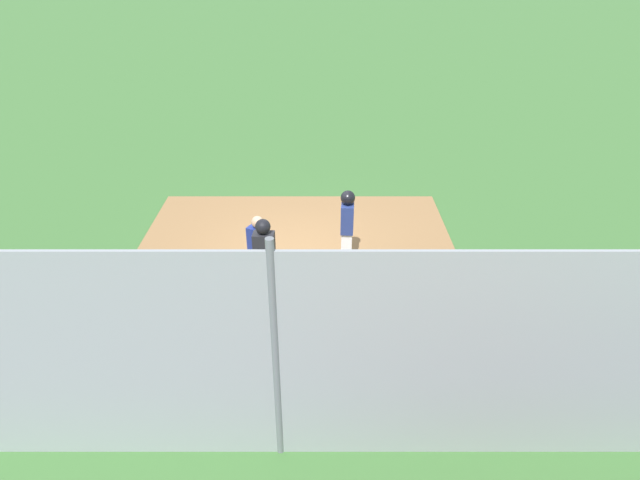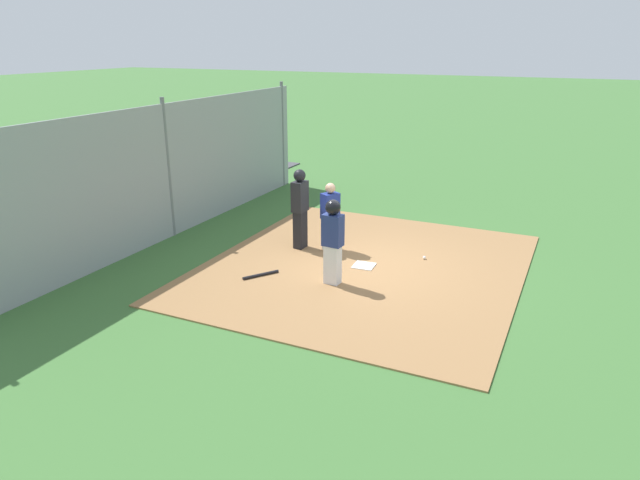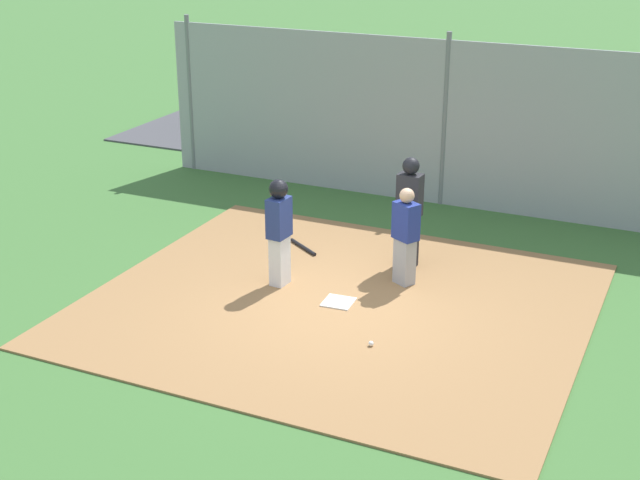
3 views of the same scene
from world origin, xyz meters
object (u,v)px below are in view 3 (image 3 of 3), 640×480
at_px(runner, 279,225).
at_px(baseball_bat, 303,247).
at_px(baseball, 371,344).
at_px(home_plate, 338,302).
at_px(parked_car_red, 383,125).
at_px(umpire, 409,209).
at_px(parked_car_green, 282,108).
at_px(catcher, 405,235).

bearing_deg(runner, baseball_bat, 106.30).
bearing_deg(baseball, home_plate, -48.36).
xyz_separation_m(home_plate, parked_car_red, (2.45, -8.23, 0.57)).
relative_size(home_plate, baseball_bat, 0.56).
bearing_deg(umpire, baseball_bat, -85.48).
distance_m(home_plate, baseball, 1.42).
height_order(runner, parked_car_green, runner).
bearing_deg(umpire, runner, -42.87).
bearing_deg(baseball_bat, parked_car_red, -46.74).
bearing_deg(runner, baseball, -28.06).
relative_size(baseball_bat, parked_car_green, 0.18).
relative_size(catcher, baseball, 21.10).
relative_size(runner, baseball_bat, 2.16).
bearing_deg(runner, home_plate, -8.11).
xyz_separation_m(umpire, baseball_bat, (1.87, 0.04, -0.95)).
bearing_deg(runner, umpire, 48.41).
distance_m(catcher, parked_car_green, 9.79).
xyz_separation_m(catcher, parked_car_green, (6.04, -7.70, -0.22)).
xyz_separation_m(runner, parked_car_red, (1.35, -7.99, -0.40)).
distance_m(baseball, parked_car_green, 11.72).
height_order(umpire, baseball_bat, umpire).
xyz_separation_m(runner, baseball, (-2.05, 1.31, -0.95)).
xyz_separation_m(baseball, parked_car_green, (6.34, -9.84, 0.55)).
distance_m(home_plate, catcher, 1.49).
bearing_deg(parked_car_green, parked_car_red, 173.61).
relative_size(catcher, parked_car_green, 0.36).
xyz_separation_m(umpire, parked_car_green, (5.86, -7.03, -0.40)).
height_order(catcher, baseball_bat, catcher).
relative_size(runner, baseball, 23.11).
bearing_deg(parked_car_red, parked_car_green, 172.05).
height_order(home_plate, catcher, catcher).
distance_m(umpire, parked_car_red, 7.11).
height_order(umpire, baseball, umpire).
xyz_separation_m(home_plate, parked_car_green, (5.39, -8.79, 0.57)).
height_order(home_plate, baseball, baseball).
bearing_deg(baseball, parked_car_green, -57.23).
distance_m(umpire, runner, 2.18).
relative_size(runner, parked_car_green, 0.40).
height_order(runner, baseball_bat, runner).
height_order(home_plate, umpire, umpire).
xyz_separation_m(baseball_bat, baseball, (-2.35, 2.77, 0.01)).
relative_size(catcher, umpire, 0.85).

